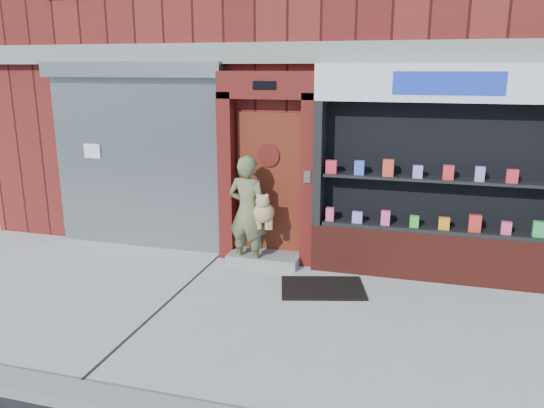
% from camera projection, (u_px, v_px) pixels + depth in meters
% --- Properties ---
extents(ground, '(80.00, 80.00, 0.00)m').
position_uv_depth(ground, '(284.00, 317.00, 6.46)').
color(ground, '#9E9E99').
rests_on(ground, ground).
extents(building, '(12.00, 8.16, 8.00)m').
position_uv_depth(building, '(357.00, 15.00, 11.04)').
color(building, '#5D1815').
rests_on(building, ground).
extents(shutter_bay, '(3.10, 0.30, 3.04)m').
position_uv_depth(shutter_bay, '(136.00, 145.00, 8.62)').
color(shutter_bay, gray).
rests_on(shutter_bay, ground).
extents(red_door_bay, '(1.52, 0.58, 2.90)m').
position_uv_depth(red_door_bay, '(267.00, 169.00, 8.03)').
color(red_door_bay, '#54110E').
rests_on(red_door_bay, ground).
extents(pharmacy_bay, '(3.50, 0.41, 3.00)m').
position_uv_depth(pharmacy_bay, '(439.00, 185.00, 7.34)').
color(pharmacy_bay, '#5D1E16').
rests_on(pharmacy_bay, ground).
extents(woman, '(0.76, 0.50, 1.71)m').
position_uv_depth(woman, '(249.00, 211.00, 7.93)').
color(woman, '#626643').
rests_on(woman, ground).
extents(doormat, '(1.29, 1.05, 0.03)m').
position_uv_depth(doormat, '(323.00, 288.00, 7.27)').
color(doormat, black).
rests_on(doormat, ground).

